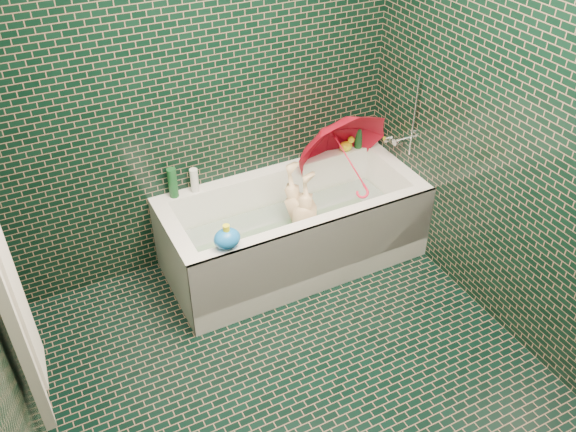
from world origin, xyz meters
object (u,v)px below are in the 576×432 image
rubber_duck (347,145)px  umbrella (349,161)px  bath_toy (227,238)px  child (304,224)px  bathtub (294,236)px

rubber_duck → umbrella: bearing=-113.1°
umbrella → bath_toy: (-1.06, -0.40, 0.00)m
child → rubber_duck: rubber_duck is taller
bathtub → rubber_duck: size_ratio=13.52×
child → rubber_duck: bearing=114.3°
bathtub → rubber_duck: (0.59, 0.33, 0.39)m
child → bath_toy: bath_toy is taller
bathtub → bath_toy: (-0.58, -0.29, 0.41)m
bathtub → umbrella: size_ratio=2.60×
child → bath_toy: size_ratio=4.63×
umbrella → bath_toy: bearing=-151.0°
umbrella → rubber_duck: bearing=70.3°
bathtub → child: (0.06, -0.02, 0.10)m
bathtub → bath_toy: bath_toy is taller
bathtub → rubber_duck: rubber_duck is taller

